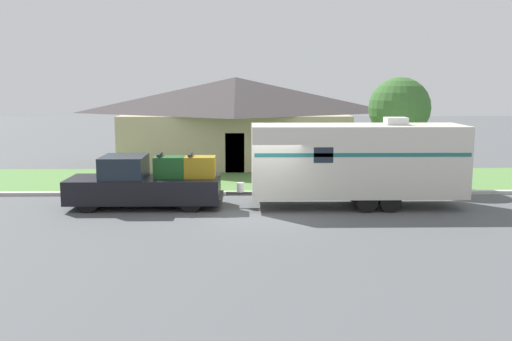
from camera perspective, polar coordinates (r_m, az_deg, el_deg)
The scene contains 8 objects.
ground_plane at distance 20.51m, azimuth 1.09°, elevation -4.46°, with size 120.00×120.00×0.00m, color #515456.
curb_strip at distance 24.16m, azimuth 0.75°, elevation -2.26°, with size 80.00×0.30×0.14m.
lawn_strip at distance 27.76m, azimuth 0.51°, elevation -0.92°, with size 80.00×7.00×0.03m.
house_across_street at distance 33.26m, azimuth -2.04°, elevation 5.16°, with size 13.38×7.92×5.00m.
pickup_truck at distance 22.01m, azimuth -10.99°, elevation -1.30°, with size 5.82×2.06×2.06m.
travel_trailer at distance 21.95m, azimuth 10.07°, elevation 1.03°, with size 8.95×2.37×3.41m.
mailbox at distance 24.88m, azimuth 3.37°, elevation 0.35°, with size 0.48×0.20×1.38m.
tree_in_yard at distance 26.71m, azimuth 14.15°, elevation 6.05°, with size 2.78×2.78×4.95m.
Camera 1 is at (-0.76, -19.95, 4.71)m, focal length 40.00 mm.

